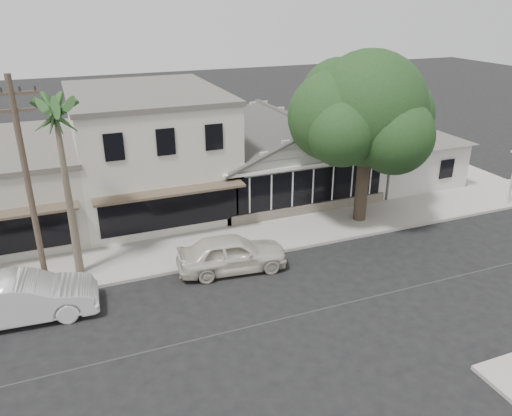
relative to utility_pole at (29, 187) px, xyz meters
name	(u,v)px	position (x,y,z in m)	size (l,w,h in m)	color
ground	(298,315)	(9.00, -5.20, -4.79)	(140.00, 140.00, 0.00)	black
sidewalk_north	(72,271)	(1.00, 1.55, -4.71)	(90.00, 3.50, 0.15)	#9E9991
corner_shop	(283,152)	(14.00, 7.27, -2.17)	(10.40, 8.60, 5.10)	silver
side_cottage	(400,159)	(22.20, 6.30, -3.29)	(6.00, 6.00, 3.00)	silver
row_building_near	(149,151)	(6.00, 8.30, -1.54)	(8.00, 10.00, 6.50)	beige
utility_pole	(29,187)	(0.00, 0.00, 0.00)	(1.80, 0.24, 9.00)	brown
car_0	(232,253)	(7.80, -0.91, -3.95)	(1.99, 4.93, 1.68)	beige
car_1	(23,298)	(-0.81, -1.48, -3.89)	(1.89, 5.43, 1.79)	silver
shade_tree	(364,112)	(15.99, 1.79, 1.26)	(8.28, 7.49, 9.19)	#463A2A
palm_east	(55,114)	(1.34, 1.17, 2.44)	(2.68, 2.68, 8.42)	#726651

